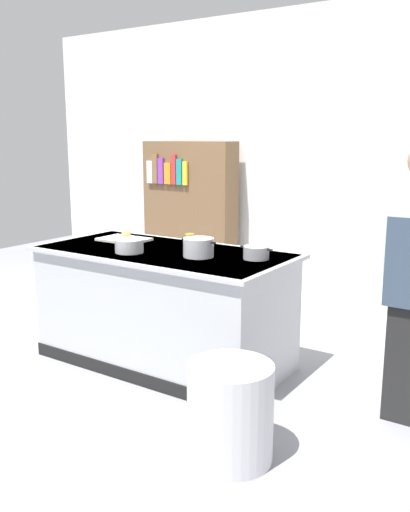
# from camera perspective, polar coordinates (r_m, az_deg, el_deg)

# --- Properties ---
(ground_plane) EXTENTS (10.00, 10.00, 0.00)m
(ground_plane) POSITION_cam_1_polar(r_m,az_deg,el_deg) (4.54, -4.10, -10.64)
(ground_plane) COLOR gray
(back_wall) EXTENTS (6.40, 0.12, 3.00)m
(back_wall) POSITION_cam_1_polar(r_m,az_deg,el_deg) (5.99, 8.28, 9.55)
(back_wall) COLOR white
(back_wall) RESTS_ON ground_plane
(counter_island) EXTENTS (1.98, 0.98, 0.90)m
(counter_island) POSITION_cam_1_polar(r_m,az_deg,el_deg) (4.38, -4.20, -5.01)
(counter_island) COLOR #B7BABF
(counter_island) RESTS_ON ground_plane
(cutting_board) EXTENTS (0.40, 0.28, 0.02)m
(cutting_board) POSITION_cam_1_polar(r_m,az_deg,el_deg) (4.71, -8.24, 1.69)
(cutting_board) COLOR silver
(cutting_board) RESTS_ON counter_island
(onion) EXTENTS (0.08, 0.08, 0.08)m
(onion) POSITION_cam_1_polar(r_m,az_deg,el_deg) (4.68, -8.01, 2.23)
(onion) COLOR tan
(onion) RESTS_ON cutting_board
(stock_pot) EXTENTS (0.29, 0.22, 0.14)m
(stock_pot) POSITION_cam_1_polar(r_m,az_deg,el_deg) (4.02, -0.67, 0.88)
(stock_pot) COLOR #B7BABF
(stock_pot) RESTS_ON counter_island
(sauce_pan) EXTENTS (0.25, 0.18, 0.09)m
(sauce_pan) POSITION_cam_1_polar(r_m,az_deg,el_deg) (3.97, 5.23, 0.35)
(sauce_pan) COLOR #99999E
(sauce_pan) RESTS_ON counter_island
(mixing_bowl) EXTENTS (0.21, 0.21, 0.10)m
(mixing_bowl) POSITION_cam_1_polar(r_m,az_deg,el_deg) (4.21, -7.72, 1.02)
(mixing_bowl) COLOR #B7BABF
(mixing_bowl) RESTS_ON counter_island
(juice_cup) EXTENTS (0.07, 0.07, 0.10)m
(juice_cup) POSITION_cam_1_polar(r_m,az_deg,el_deg) (4.41, -1.55, 1.64)
(juice_cup) COLOR yellow
(juice_cup) RESTS_ON counter_island
(trash_bin) EXTENTS (0.47, 0.47, 0.55)m
(trash_bin) POSITION_cam_1_polar(r_m,az_deg,el_deg) (3.17, 2.59, -15.60)
(trash_bin) COLOR silver
(trash_bin) RESTS_ON ground_plane
(bookshelf) EXTENTS (1.10, 0.31, 1.70)m
(bookshelf) POSITION_cam_1_polar(r_m,az_deg,el_deg) (6.31, -1.57, 3.89)
(bookshelf) COLOR brown
(bookshelf) RESTS_ON ground_plane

